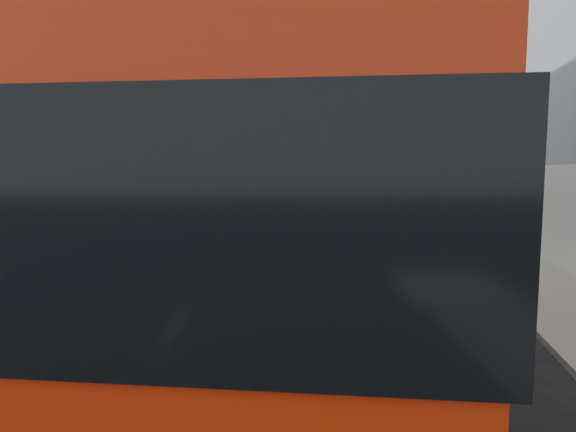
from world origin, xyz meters
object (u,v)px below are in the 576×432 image
Objects in this scene: street_lamp at (163,160)px; grey_bus at (398,189)px; red_bus at (293,248)px; car_b at (383,227)px; car_c at (384,209)px; car_a at (373,235)px.

street_lamp is 27.06m from grey_bus.
red_bus is 17.06m from car_b.
street_lamp is 17.51m from red_bus.
car_b is 0.83× the size of car_c.
car_c reaches higher than car_b.
grey_bus is at bearing 79.84° from red_bus.
car_a is 0.92× the size of car_b.
street_lamp is 1.72× the size of car_a.
street_lamp is at bearing -118.43° from grey_bus.
car_b is 11.65m from car_c.
grey_bus is 10.10m from car_c.
grey_bus is 2.20× the size of car_c.
car_a is at bearing -98.70° from car_b.
car_a is (-1.70, -24.50, -1.32)m from grey_bus.
street_lamp is 11.73m from car_b.
car_a is 2.94m from car_b.
grey_bus is 2.64× the size of car_b.
car_a is (0.86, 14.02, -1.66)m from red_bus.
grey_bus is at bearing 90.31° from car_a.
grey_bus is (12.23, 24.05, -2.17)m from street_lamp.
grey_bus is 21.66m from car_b.
street_lamp is at bearing -131.31° from car_c.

